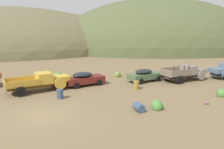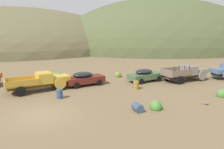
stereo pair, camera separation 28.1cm
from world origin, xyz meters
The scene contains 15 objects.
ground_plane centered at (0.00, 0.00, 0.00)m, with size 300.00×300.00×0.00m, color brown.
hill_far_left centered at (-14.07, 68.89, 0.00)m, with size 86.45×76.05×29.39m, color brown.
hill_distant centered at (36.78, 55.45, 0.00)m, with size 74.17×58.51×35.32m, color #4C5633.
truck_faded_yellow centered at (-0.43, 7.01, 1.01)m, with size 6.62×3.88×1.89m.
car_oxblood centered at (4.17, 8.10, 0.82)m, with size 4.93×3.05×1.57m.
car_weathered_green centered at (11.65, 8.22, 0.82)m, with size 4.93×3.01×1.57m.
truck_primer_gray centered at (16.77, 7.41, 1.02)m, with size 6.15×3.32×2.16m.
oil_drum_spare centered at (9.16, 5.06, 0.44)m, with size 0.62×0.62×0.88m.
oil_drum_foreground centered at (7.06, -0.97, 0.32)m, with size 0.76×0.96×0.64m.
oil_drum_by_truck centered at (1.24, 3.76, 0.44)m, with size 0.63×0.63×0.88m.
bush_between_trucks centered at (8.95, 11.53, 0.24)m, with size 0.88×0.79×0.95m.
bush_near_barrel centered at (0.91, 12.85, 0.26)m, with size 1.41×1.08×1.02m.
bush_lone_scrub centered at (16.26, 0.73, 0.25)m, with size 1.29×1.15×0.97m.
bush_back_edge centered at (8.62, -0.95, 0.24)m, with size 0.99×0.91×0.97m.
rock_flat centered at (13.23, -0.86, 0.11)m, with size 0.39×0.36×0.23m, color #7D5954.
Camera 2 is at (1.59, -15.11, 5.94)m, focal length 33.24 mm.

